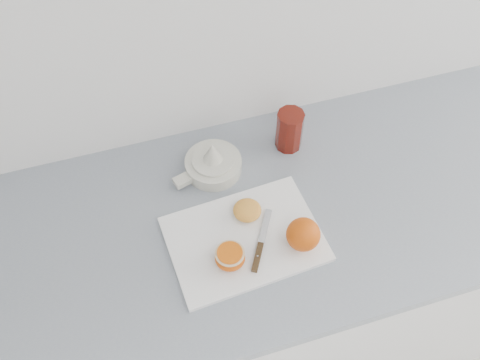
{
  "coord_description": "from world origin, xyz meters",
  "views": [
    {
      "loc": [
        -0.48,
        1.05,
        1.96
      ],
      "look_at": [
        -0.26,
        1.76,
        0.96
      ],
      "focal_mm": 40.0,
      "sensor_mm": 36.0,
      "label": 1
    }
  ],
  "objects_px": {
    "cutting_board": "(245,239)",
    "half_orange": "(230,257)",
    "counter": "(260,290)",
    "citrus_juicer": "(213,163)",
    "red_tumbler": "(289,131)"
  },
  "relations": [
    {
      "from": "cutting_board",
      "to": "citrus_juicer",
      "type": "bearing_deg",
      "value": 93.9
    },
    {
      "from": "cutting_board",
      "to": "half_orange",
      "type": "distance_m",
      "value": 0.07
    },
    {
      "from": "half_orange",
      "to": "citrus_juicer",
      "type": "bearing_deg",
      "value": 82.76
    },
    {
      "from": "counter",
      "to": "citrus_juicer",
      "type": "height_order",
      "value": "citrus_juicer"
    },
    {
      "from": "cutting_board",
      "to": "half_orange",
      "type": "relative_size",
      "value": 5.11
    },
    {
      "from": "cutting_board",
      "to": "red_tumbler",
      "type": "height_order",
      "value": "red_tumbler"
    },
    {
      "from": "cutting_board",
      "to": "red_tumbler",
      "type": "relative_size",
      "value": 3.0
    },
    {
      "from": "half_orange",
      "to": "citrus_juicer",
      "type": "distance_m",
      "value": 0.27
    },
    {
      "from": "citrus_juicer",
      "to": "cutting_board",
      "type": "bearing_deg",
      "value": -86.1
    },
    {
      "from": "cutting_board",
      "to": "red_tumbler",
      "type": "distance_m",
      "value": 0.31
    },
    {
      "from": "counter",
      "to": "cutting_board",
      "type": "xyz_separation_m",
      "value": [
        -0.07,
        -0.06,
        0.45
      ]
    },
    {
      "from": "counter",
      "to": "half_orange",
      "type": "bearing_deg",
      "value": -137.12
    },
    {
      "from": "counter",
      "to": "red_tumbler",
      "type": "distance_m",
      "value": 0.54
    },
    {
      "from": "half_orange",
      "to": "red_tumbler",
      "type": "relative_size",
      "value": 0.59
    },
    {
      "from": "citrus_juicer",
      "to": "red_tumbler",
      "type": "height_order",
      "value": "red_tumbler"
    }
  ]
}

